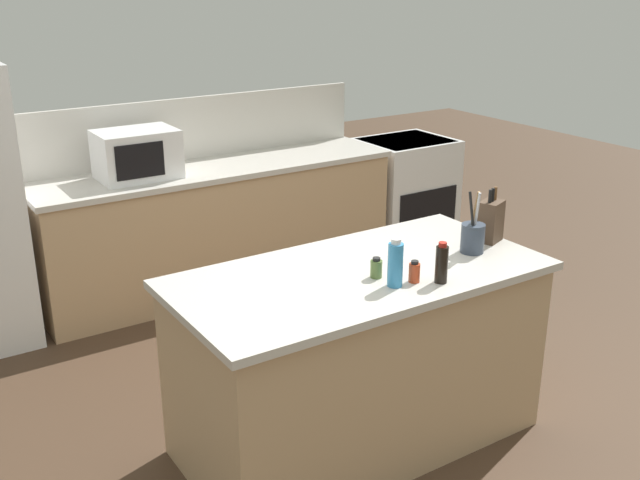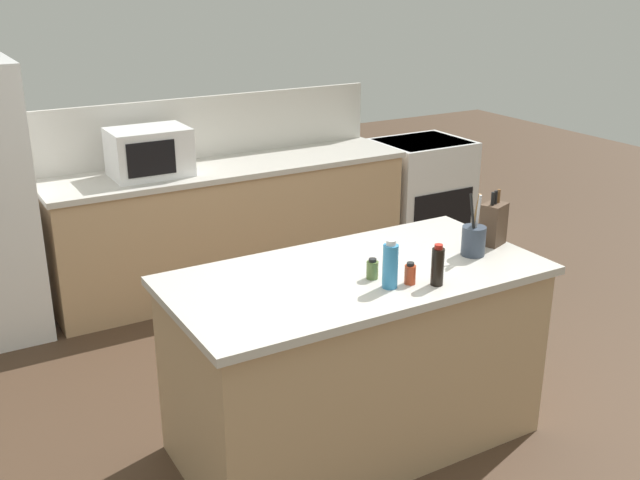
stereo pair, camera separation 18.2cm
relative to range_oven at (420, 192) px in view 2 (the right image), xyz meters
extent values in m
plane|color=#473323|center=(-2.08, -2.20, -0.47)|extent=(14.00, 14.00, 0.00)
cube|color=tan|center=(-1.78, 0.00, -0.02)|extent=(2.68, 0.62, 0.90)
cube|color=beige|center=(-1.78, 0.00, 0.45)|extent=(2.72, 0.66, 0.04)
cube|color=beige|center=(-1.78, 0.32, 0.70)|extent=(2.68, 0.03, 0.46)
cube|color=tan|center=(-2.08, -2.20, -0.02)|extent=(1.76, 0.85, 0.90)
cube|color=beige|center=(-2.08, -2.20, 0.45)|extent=(1.82, 0.91, 0.04)
cube|color=white|center=(0.00, 0.00, -0.01)|extent=(0.76, 0.64, 0.92)
cube|color=black|center=(0.00, -0.32, -0.12)|extent=(0.61, 0.01, 0.41)
cube|color=black|center=(0.00, 0.00, 0.44)|extent=(0.68, 0.58, 0.02)
cube|color=white|center=(-2.37, 0.00, 0.64)|extent=(0.53, 0.38, 0.33)
cube|color=black|center=(-2.42, -0.19, 0.64)|extent=(0.33, 0.01, 0.23)
cube|color=#4C3828|center=(-1.26, -2.23, 0.58)|extent=(0.16, 0.14, 0.22)
cylinder|color=black|center=(-1.29, -2.25, 0.73)|extent=(0.02, 0.02, 0.07)
cylinder|color=black|center=(-1.26, -2.23, 0.73)|extent=(0.02, 0.02, 0.07)
cylinder|color=brown|center=(-1.23, -2.22, 0.73)|extent=(0.02, 0.02, 0.07)
cylinder|color=#333D4C|center=(-1.46, -2.30, 0.55)|extent=(0.12, 0.12, 0.15)
cylinder|color=olive|center=(-1.44, -2.29, 0.70)|extent=(0.01, 0.05, 0.18)
cylinder|color=black|center=(-1.47, -2.30, 0.70)|extent=(0.01, 0.05, 0.18)
cylinder|color=#B2B2B7|center=(-1.45, -2.32, 0.70)|extent=(0.01, 0.03, 0.18)
cylinder|color=#B73D1E|center=(-1.95, -2.44, 0.52)|extent=(0.05, 0.05, 0.09)
cylinder|color=black|center=(-1.95, -2.44, 0.57)|extent=(0.03, 0.03, 0.02)
cylinder|color=#3384BC|center=(-2.05, -2.43, 0.58)|extent=(0.07, 0.07, 0.20)
cylinder|color=white|center=(-2.05, -2.43, 0.69)|extent=(0.05, 0.05, 0.02)
cylinder|color=#567038|center=(-2.06, -2.30, 0.51)|extent=(0.06, 0.06, 0.08)
cylinder|color=black|center=(-2.06, -2.30, 0.56)|extent=(0.04, 0.04, 0.02)
cylinder|color=black|center=(-1.85, -2.51, 0.56)|extent=(0.06, 0.06, 0.18)
cylinder|color=#B22319|center=(-1.85, -2.51, 0.66)|extent=(0.04, 0.04, 0.02)
camera|label=1|loc=(-4.04, -4.87, 1.84)|focal=42.00mm
camera|label=2|loc=(-3.89, -4.96, 1.84)|focal=42.00mm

